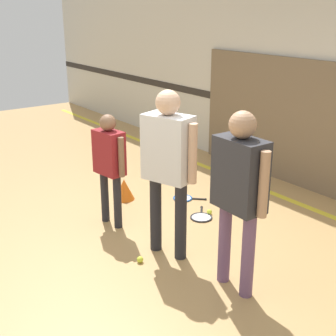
% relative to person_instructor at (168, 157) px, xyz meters
% --- Properties ---
extents(ground_plane, '(16.00, 16.00, 0.00)m').
position_rel_person_instructor_xyz_m(ground_plane, '(-0.08, -0.20, -1.07)').
color(ground_plane, tan).
extents(wall_back, '(16.00, 0.07, 3.20)m').
position_rel_person_instructor_xyz_m(wall_back, '(-0.08, 2.74, 0.53)').
color(wall_back, beige).
rests_on(wall_back, ground_plane).
extents(wall_panel, '(3.15, 0.05, 1.80)m').
position_rel_person_instructor_xyz_m(wall_panel, '(-0.79, 2.68, -0.17)').
color(wall_panel, '#756047').
rests_on(wall_panel, ground_plane).
extents(floor_stripe, '(14.40, 0.10, 0.01)m').
position_rel_person_instructor_xyz_m(floor_stripe, '(-0.08, 2.15, -1.06)').
color(floor_stripe, yellow).
rests_on(floor_stripe, ground_plane).
extents(person_instructor, '(0.63, 0.40, 1.73)m').
position_rel_person_instructor_xyz_m(person_instructor, '(0.00, 0.00, 0.00)').
color(person_instructor, '#232328').
rests_on(person_instructor, ground_plane).
extents(person_student_left, '(0.50, 0.25, 1.33)m').
position_rel_person_instructor_xyz_m(person_student_left, '(-0.96, -0.12, -0.24)').
color(person_student_left, '#232328').
rests_on(person_student_left, ground_plane).
extents(person_student_right, '(0.63, 0.27, 1.66)m').
position_rel_person_instructor_xyz_m(person_student_right, '(0.87, 0.11, -0.04)').
color(person_student_right, '#6B4C70').
rests_on(person_student_right, ground_plane).
extents(racket_spare_on_floor, '(0.44, 0.41, 0.03)m').
position_rel_person_instructor_xyz_m(racket_spare_on_floor, '(-0.45, 0.85, -1.06)').
color(racket_spare_on_floor, '#28282D').
rests_on(racket_spare_on_floor, ground_plane).
extents(racket_second_spare, '(0.42, 0.42, 0.03)m').
position_rel_person_instructor_xyz_m(racket_second_spare, '(-1.03, 1.05, -1.06)').
color(racket_second_spare, blue).
rests_on(racket_second_spare, ground_plane).
extents(tennis_ball_near_instructor, '(0.07, 0.07, 0.07)m').
position_rel_person_instructor_xyz_m(tennis_ball_near_instructor, '(-0.01, -0.34, -1.03)').
color(tennis_ball_near_instructor, '#CCE038').
rests_on(tennis_ball_near_instructor, ground_plane).
extents(tennis_ball_by_spare_racket, '(0.07, 0.07, 0.07)m').
position_rel_person_instructor_xyz_m(tennis_ball_by_spare_racket, '(-0.46, 0.99, -1.03)').
color(tennis_ball_by_spare_racket, '#CCE038').
rests_on(tennis_ball_by_spare_racket, ground_plane).
extents(training_cone, '(0.28, 0.28, 0.28)m').
position_rel_person_instructor_xyz_m(training_cone, '(-1.51, 0.40, -0.93)').
color(training_cone, orange).
rests_on(training_cone, ground_plane).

